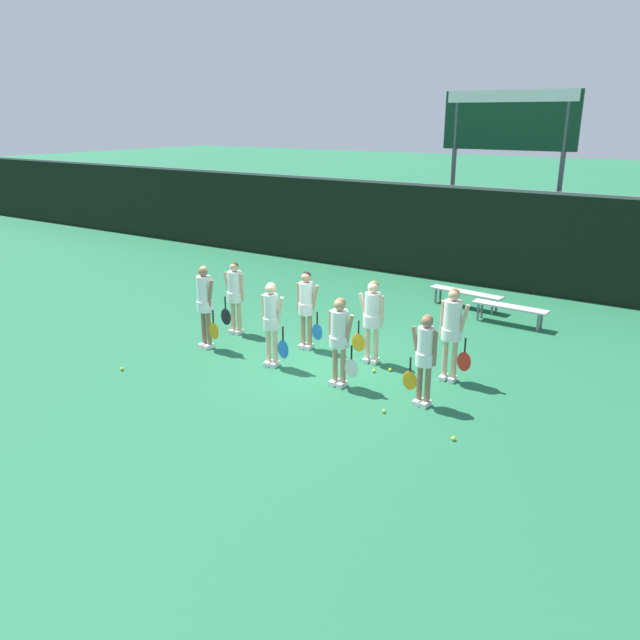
% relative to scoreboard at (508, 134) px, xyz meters
% --- Properties ---
extents(ground_plane, '(140.00, 140.00, 0.00)m').
position_rel_scoreboard_xyz_m(ground_plane, '(-0.60, -9.07, -4.29)').
color(ground_plane, '#216642').
extents(fence_windscreen, '(60.00, 0.08, 2.88)m').
position_rel_scoreboard_xyz_m(fence_windscreen, '(-0.60, -1.37, -2.84)').
color(fence_windscreen, black).
rests_on(fence_windscreen, ground_plane).
extents(scoreboard, '(3.94, 0.15, 5.50)m').
position_rel_scoreboard_xyz_m(scoreboard, '(0.00, 0.00, 0.00)').
color(scoreboard, '#515156').
rests_on(scoreboard, ground_plane).
extents(bench_courtside, '(1.80, 0.42, 0.47)m').
position_rel_scoreboard_xyz_m(bench_courtside, '(1.80, -4.45, -3.88)').
color(bench_courtside, '#B2B2B7').
rests_on(bench_courtside, ground_plane).
extents(bench_far, '(2.00, 0.58, 0.43)m').
position_rel_scoreboard_xyz_m(bench_far, '(0.41, -3.69, -3.91)').
color(bench_far, '#B2B2B7').
rests_on(bench_far, ground_plane).
extents(player_0, '(0.62, 0.35, 1.81)m').
position_rel_scoreboard_xyz_m(player_0, '(-3.19, -9.61, -3.22)').
color(player_0, '#8C664C').
rests_on(player_0, ground_plane).
extents(player_1, '(0.60, 0.33, 1.72)m').
position_rel_scoreboard_xyz_m(player_1, '(-1.38, -9.64, -3.28)').
color(player_1, beige).
rests_on(player_1, ground_plane).
extents(player_2, '(0.65, 0.37, 1.70)m').
position_rel_scoreboard_xyz_m(player_2, '(0.26, -9.74, -3.28)').
color(player_2, tan).
rests_on(player_2, ground_plane).
extents(player_3, '(0.61, 0.33, 1.65)m').
position_rel_scoreboard_xyz_m(player_3, '(1.90, -9.64, -3.33)').
color(player_3, '#8C664C').
rests_on(player_3, ground_plane).
extents(player_4, '(0.65, 0.37, 1.68)m').
position_rel_scoreboard_xyz_m(player_4, '(-3.28, -8.54, -3.31)').
color(player_4, tan).
rests_on(player_4, ground_plane).
extents(player_5, '(0.61, 0.34, 1.70)m').
position_rel_scoreboard_xyz_m(player_5, '(-1.37, -8.44, -3.29)').
color(player_5, tan).
rests_on(player_5, ground_plane).
extents(player_6, '(0.67, 0.38, 1.71)m').
position_rel_scoreboard_xyz_m(player_6, '(0.20, -8.40, -3.27)').
color(player_6, beige).
rests_on(player_6, ground_plane).
extents(player_7, '(0.65, 0.38, 1.81)m').
position_rel_scoreboard_xyz_m(player_7, '(1.88, -8.38, -3.21)').
color(player_7, tan).
rests_on(player_7, ground_plane).
extents(tennis_ball_0, '(0.07, 0.07, 0.07)m').
position_rel_scoreboard_xyz_m(tennis_ball_0, '(-3.70, -11.50, -4.25)').
color(tennis_ball_0, '#CCE033').
rests_on(tennis_ball_0, ground_plane).
extents(tennis_ball_1, '(0.07, 0.07, 0.07)m').
position_rel_scoreboard_xyz_m(tennis_ball_1, '(0.75, -8.62, -4.25)').
color(tennis_ball_1, '#CCE033').
rests_on(tennis_ball_1, ground_plane).
extents(tennis_ball_2, '(0.06, 0.06, 0.06)m').
position_rel_scoreboard_xyz_m(tennis_ball_2, '(1.50, -10.29, -4.25)').
color(tennis_ball_2, '#CCE033').
rests_on(tennis_ball_2, ground_plane).
extents(tennis_ball_3, '(0.07, 0.07, 0.07)m').
position_rel_scoreboard_xyz_m(tennis_ball_3, '(-0.70, -7.27, -4.25)').
color(tennis_ball_3, '#CCE033').
rests_on(tennis_ball_3, ground_plane).
extents(tennis_ball_4, '(0.07, 0.07, 0.07)m').
position_rel_scoreboard_xyz_m(tennis_ball_4, '(0.51, -8.84, -4.25)').
color(tennis_ball_4, '#CCE033').
rests_on(tennis_ball_4, ground_plane).
extents(tennis_ball_5, '(0.07, 0.07, 0.07)m').
position_rel_scoreboard_xyz_m(tennis_ball_5, '(2.85, -10.54, -4.25)').
color(tennis_ball_5, '#CCE033').
rests_on(tennis_ball_5, ground_plane).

